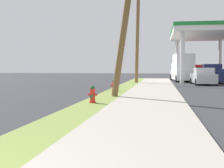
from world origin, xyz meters
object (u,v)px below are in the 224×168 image
car_black_by_far_pump (192,74)px  truck_white_at_far_bay (182,68)px  utility_pole_midground (128,0)px  utility_pole_background (138,32)px  truck_navy_at_forecourt (213,74)px  fire_hydrant_third (114,86)px  car_silver_by_near_pump (203,77)px  truck_red_on_apron (195,72)px  fire_hydrant_second (93,95)px

car_black_by_far_pump → truck_white_at_far_bay: 4.38m
utility_pole_midground → utility_pole_background: (-0.58, 14.22, -0.01)m
truck_navy_at_forecourt → truck_white_at_far_bay: truck_white_at_far_bay is taller
fire_hydrant_third → car_silver_by_near_pump: size_ratio=0.16×
car_silver_by_near_pump → truck_white_at_far_bay: 6.67m
truck_navy_at_forecourt → truck_red_on_apron: same height
truck_navy_at_forecourt → truck_red_on_apron: 9.73m
car_black_by_far_pump → truck_red_on_apron: size_ratio=0.85×
car_black_by_far_pump → utility_pole_background: bearing=-120.2°
utility_pole_background → truck_red_on_apron: 15.93m
utility_pole_midground → truck_navy_at_forecourt: (7.10, 18.27, -4.10)m
truck_red_on_apron → truck_white_at_far_bay: size_ratio=0.83×
car_black_by_far_pump → truck_navy_at_forecourt: 6.74m
car_silver_by_near_pump → truck_red_on_apron: 13.65m
utility_pole_midground → car_black_by_far_pump: (5.61, 24.84, -4.30)m
fire_hydrant_second → car_black_by_far_pump: size_ratio=0.16×
fire_hydrant_third → truck_red_on_apron: truck_red_on_apron is taller
utility_pole_midground → truck_white_at_far_bay: bearing=78.8°
utility_pole_midground → car_black_by_far_pump: size_ratio=2.09×
fire_hydrant_second → utility_pole_background: bearing=87.9°
utility_pole_midground → truck_red_on_apron: (6.33, 27.97, -4.10)m
fire_hydrant_third → car_silver_by_near_pump: (6.92, 10.41, 0.28)m
car_silver_by_near_pump → truck_navy_at_forecourt: (1.50, 3.93, 0.19)m
truck_navy_at_forecourt → car_black_by_far_pump: bearing=102.8°
utility_pole_midground → car_silver_by_near_pump: 15.98m
fire_hydrant_second → truck_red_on_apron: 31.75m
car_black_by_far_pump → truck_navy_at_forecourt: (1.49, -6.57, 0.19)m
fire_hydrant_third → truck_red_on_apron: size_ratio=0.14×
truck_red_on_apron → car_black_by_far_pump: bearing=-103.0°
truck_white_at_far_bay → fire_hydrant_third: bearing=-107.9°
truck_red_on_apron → truck_white_at_far_bay: truck_white_at_far_bay is taller
utility_pole_background → utility_pole_midground: bearing=-87.7°
car_black_by_far_pump → truck_white_at_far_bay: bearing=-110.3°
truck_navy_at_forecourt → fire_hydrant_second: bearing=-111.5°
utility_pole_background → truck_navy_at_forecourt: (7.68, 4.05, -4.09)m
utility_pole_background → car_black_by_far_pump: bearing=59.8°
utility_pole_background → truck_red_on_apron: (6.91, 13.75, -4.09)m
truck_red_on_apron → truck_navy_at_forecourt: bearing=-85.5°
utility_pole_midground → car_black_by_far_pump: bearing=77.3°
utility_pole_midground → truck_white_at_far_bay: size_ratio=1.47×
fire_hydrant_third → utility_pole_midground: utility_pole_midground is taller
truck_navy_at_forecourt → truck_white_at_far_bay: (-2.99, 2.53, 0.57)m
car_black_by_far_pump → truck_red_on_apron: 3.22m
fire_hydrant_second → truck_white_at_far_bay: truck_white_at_far_bay is taller
car_black_by_far_pump → fire_hydrant_third: bearing=-108.3°
fire_hydrant_second → fire_hydrant_third: 6.80m
utility_pole_midground → car_black_by_far_pump: 25.83m
car_silver_by_near_pump → car_black_by_far_pump: 10.50m
utility_pole_midground → truck_navy_at_forecourt: bearing=68.7°
truck_white_at_far_bay → truck_red_on_apron: bearing=72.8°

